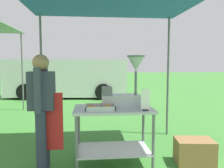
# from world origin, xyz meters

# --- Properties ---
(ground_plane) EXTENTS (70.00, 70.00, 0.00)m
(ground_plane) POSITION_xyz_m (0.00, 6.00, 0.00)
(ground_plane) COLOR #3D7F33
(stall_canopy) EXTENTS (2.76, 2.53, 2.48)m
(stall_canopy) POSITION_xyz_m (-0.23, 1.39, 2.39)
(stall_canopy) COLOR slate
(stall_canopy) RESTS_ON ground
(donut_cart) EXTENTS (1.13, 0.67, 0.85)m
(donut_cart) POSITION_xyz_m (-0.23, 1.29, 0.61)
(donut_cart) COLOR #B7B7BC
(donut_cart) RESTS_ON ground
(donut_tray) EXTENTS (0.40, 0.28, 0.07)m
(donut_tray) POSITION_xyz_m (-0.43, 1.15, 0.88)
(donut_tray) COLOR #B7B7BC
(donut_tray) RESTS_ON donut_cart
(donut_fryer) EXTENTS (0.63, 0.28, 0.76)m
(donut_fryer) POSITION_xyz_m (-0.06, 1.37, 1.12)
(donut_fryer) COLOR #B7B7BC
(donut_fryer) RESTS_ON donut_cart
(menu_sign) EXTENTS (0.13, 0.05, 0.29)m
(menu_sign) POSITION_xyz_m (0.18, 1.06, 0.98)
(menu_sign) COLOR black
(menu_sign) RESTS_ON donut_cart
(vendor) EXTENTS (0.45, 0.53, 1.61)m
(vendor) POSITION_xyz_m (-1.22, 1.21, 0.90)
(vendor) COLOR #2D3347
(vendor) RESTS_ON ground
(supply_crate) EXTENTS (0.59, 0.44, 0.36)m
(supply_crate) POSITION_xyz_m (0.97, 1.21, 0.18)
(supply_crate) COLOR olive
(supply_crate) RESTS_ON ground
(van_white) EXTENTS (5.41, 2.43, 1.69)m
(van_white) POSITION_xyz_m (-1.56, 8.41, 0.88)
(van_white) COLOR white
(van_white) RESTS_ON ground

